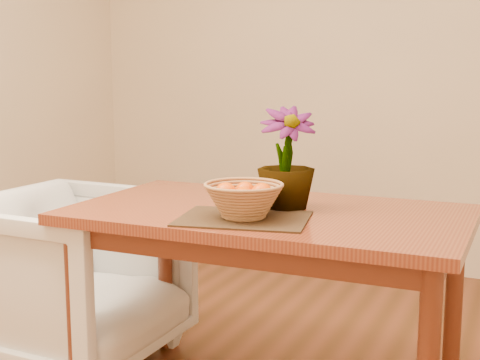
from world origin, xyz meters
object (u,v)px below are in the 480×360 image
at_px(wicker_basket, 244,202).
at_px(armchair, 73,269).
at_px(table, 268,233).
at_px(potted_plant, 286,158).

distance_m(wicker_basket, armchair, 1.00).
height_order(table, potted_plant, potted_plant).
bearing_deg(armchair, potted_plant, -88.09).
height_order(wicker_basket, potted_plant, potted_plant).
distance_m(potted_plant, armchair, 1.09).
bearing_deg(table, armchair, 178.04).
xyz_separation_m(table, wicker_basket, (-0.01, -0.19, 0.15)).
relative_size(table, wicker_basket, 5.25).
xyz_separation_m(table, armchair, (-0.90, 0.03, -0.26)).
bearing_deg(armchair, wicker_basket, -101.93).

